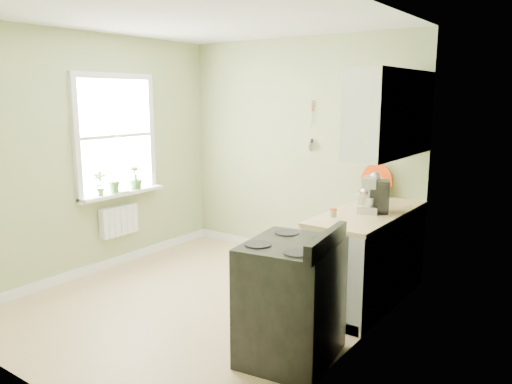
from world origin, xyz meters
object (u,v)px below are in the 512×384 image
Objects in this scene: stove at (291,300)px; coffee_maker at (379,197)px; kettle at (364,196)px; stand_mixer at (370,195)px.

coffee_maker is (0.11, 1.40, 0.58)m from stove.
coffee_maker is at bearing -42.24° from kettle.
stove is 5.57× the size of kettle.
stove is at bearing -91.08° from stand_mixer.
stand_mixer is 1.21× the size of coffee_maker.
kettle is (-0.17, 0.25, -0.06)m from stand_mixer.
coffee_maker is at bearing 85.54° from stove.
stand_mixer is at bearing -165.17° from coffee_maker.
stand_mixer is 0.31m from kettle.
kettle is at bearing 137.76° from coffee_maker.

